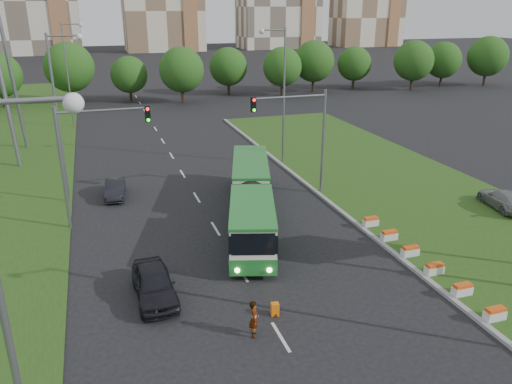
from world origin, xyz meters
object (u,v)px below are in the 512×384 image
object	(u,v)px
traffic_mast_median	(304,127)
articulated_bus	(248,198)
car_median	(504,199)
car_left_far	(115,189)
pedestrian	(254,319)
traffic_mast_left	(87,147)
shopping_trolley	(275,309)
car_left_near	(154,284)

from	to	relation	value
traffic_mast_median	articulated_bus	distance (m)	7.37
articulated_bus	car_median	distance (m)	18.24
traffic_mast_median	car_left_far	distance (m)	14.96
articulated_bus	car_median	world-z (taller)	articulated_bus
car_left_far	pedestrian	xyz separation A→B (m)	(4.76, -19.58, 0.22)
articulated_bus	traffic_mast_left	bearing A→B (deg)	-177.04
shopping_trolley	traffic_mast_left	bearing A→B (deg)	129.79
traffic_mast_median	pedestrian	size ratio (longest dim) A/B	4.60
articulated_bus	pedestrian	size ratio (longest dim) A/B	9.36
car_left_near	car_median	size ratio (longest dim) A/B	1.03
car_left_far	car_median	bearing A→B (deg)	-17.34
car_left_near	car_median	bearing A→B (deg)	7.15
articulated_bus	shopping_trolley	xyz separation A→B (m)	(-2.08, -10.94, -1.33)
articulated_bus	shopping_trolley	bearing A→B (deg)	-83.89
pedestrian	articulated_bus	bearing A→B (deg)	2.81
shopping_trolley	pedestrian	bearing A→B (deg)	-130.44
shopping_trolley	traffic_mast_median	bearing A→B (deg)	72.39
car_left_near	car_median	world-z (taller)	car_left_near
articulated_bus	shopping_trolley	distance (m)	11.21
traffic_mast_median	car_left_near	distance (m)	17.43
car_left_far	articulated_bus	bearing A→B (deg)	-36.14
traffic_mast_median	shopping_trolley	world-z (taller)	traffic_mast_median
traffic_mast_median	shopping_trolley	bearing A→B (deg)	-117.41
traffic_mast_median	car_median	world-z (taller)	traffic_mast_median
articulated_bus	car_left_far	xyz separation A→B (m)	(-8.24, 7.46, -0.99)
traffic_mast_left	car_median	bearing A→B (deg)	-12.68
traffic_mast_left	shopping_trolley	xyz separation A→B (m)	(7.71, -13.36, -5.04)
traffic_mast_left	articulated_bus	world-z (taller)	traffic_mast_left
traffic_mast_median	car_left_far	world-z (taller)	traffic_mast_median
traffic_mast_left	traffic_mast_median	bearing A→B (deg)	3.77
car_left_far	car_median	size ratio (longest dim) A/B	0.87
traffic_mast_left	car_left_far	bearing A→B (deg)	72.99
pedestrian	shopping_trolley	world-z (taller)	pedestrian
articulated_bus	car_median	xyz separation A→B (m)	(17.82, -3.79, -0.83)
articulated_bus	car_left_far	size ratio (longest dim) A/B	4.10
car_left_near	car_left_far	world-z (taller)	car_left_near
articulated_bus	car_left_near	xyz separation A→B (m)	(-7.24, -7.71, -0.84)
traffic_mast_median	pedestrian	xyz separation A→B (m)	(-8.86, -15.53, -4.48)
car_left_near	car_left_far	xyz separation A→B (m)	(-1.00, 15.18, -0.14)
traffic_mast_median	traffic_mast_left	world-z (taller)	same
car_left_near	car_median	xyz separation A→B (m)	(25.06, 3.92, 0.01)
car_median	shopping_trolley	size ratio (longest dim) A/B	7.21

